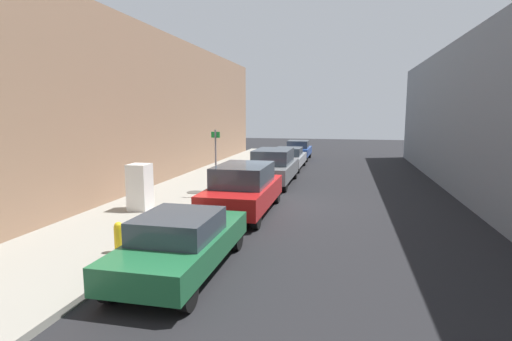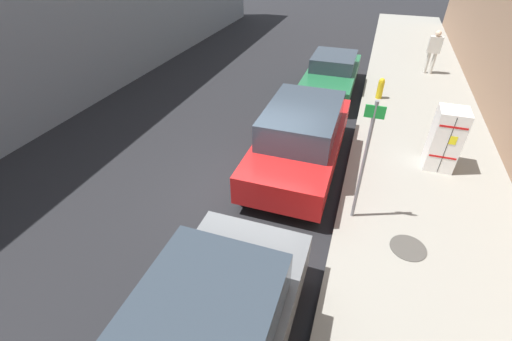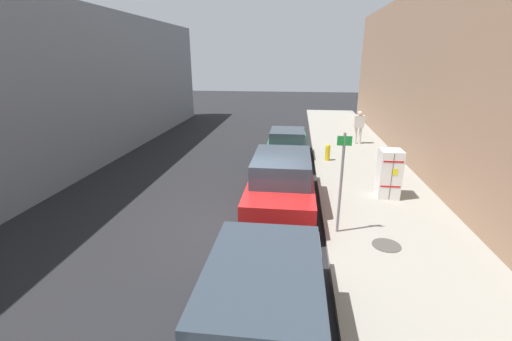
{
  "view_description": "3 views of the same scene",
  "coord_description": "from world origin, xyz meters",
  "px_view_note": "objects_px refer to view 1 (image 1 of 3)",
  "views": [
    {
      "loc": [
        2.74,
        -14.85,
        3.55
      ],
      "look_at": [
        -0.59,
        -0.02,
        1.34
      ],
      "focal_mm": 28.0,
      "sensor_mm": 36.0,
      "label": 1
    },
    {
      "loc": [
        -2.1,
        6.26,
        5.36
      ],
      "look_at": [
        0.0,
        0.06,
        0.66
      ],
      "focal_mm": 24.0,
      "sensor_mm": 36.0,
      "label": 2
    },
    {
      "loc": [
        -1.12,
        8.77,
        4.64
      ],
      "look_at": [
        0.26,
        -2.86,
        0.74
      ],
      "focal_mm": 24.0,
      "sensor_mm": 36.0,
      "label": 3
    }
  ],
  "objects_px": {
    "parked_suv_red": "(243,188)",
    "parked_suv_gray": "(273,166)",
    "fire_hydrant": "(119,237)",
    "parked_sedan_silver": "(289,158)",
    "street_sign_post": "(216,160)",
    "parked_hatchback_blue": "(298,150)",
    "discarded_refrigerator": "(140,187)",
    "parked_sedan_green": "(182,242)"
  },
  "relations": [
    {
      "from": "parked_suv_red",
      "to": "parked_suv_gray",
      "type": "relative_size",
      "value": 0.99
    },
    {
      "from": "fire_hydrant",
      "to": "parked_suv_gray",
      "type": "height_order",
      "value": "parked_suv_gray"
    },
    {
      "from": "fire_hydrant",
      "to": "parked_sedan_silver",
      "type": "relative_size",
      "value": 0.17
    },
    {
      "from": "street_sign_post",
      "to": "parked_hatchback_blue",
      "type": "xyz_separation_m",
      "value": [
        1.6,
        14.98,
        -0.93
      ]
    },
    {
      "from": "fire_hydrant",
      "to": "street_sign_post",
      "type": "bearing_deg",
      "value": 87.81
    },
    {
      "from": "street_sign_post",
      "to": "parked_suv_red",
      "type": "bearing_deg",
      "value": -47.73
    },
    {
      "from": "street_sign_post",
      "to": "fire_hydrant",
      "type": "relative_size",
      "value": 3.57
    },
    {
      "from": "discarded_refrigerator",
      "to": "parked_sedan_silver",
      "type": "bearing_deg",
      "value": 74.26
    },
    {
      "from": "parked_sedan_silver",
      "to": "parked_suv_gray",
      "type": "bearing_deg",
      "value": -90.0
    },
    {
      "from": "street_sign_post",
      "to": "parked_sedan_green",
      "type": "xyz_separation_m",
      "value": [
        1.6,
        -7.23,
        -0.96
      ]
    },
    {
      "from": "discarded_refrigerator",
      "to": "parked_sedan_silver",
      "type": "xyz_separation_m",
      "value": [
        3.5,
        12.44,
        -0.26
      ]
    },
    {
      "from": "fire_hydrant",
      "to": "parked_suv_red",
      "type": "bearing_deg",
      "value": 69.59
    },
    {
      "from": "discarded_refrigerator",
      "to": "street_sign_post",
      "type": "xyz_separation_m",
      "value": [
        1.91,
        2.69,
        0.7
      ]
    },
    {
      "from": "parked_hatchback_blue",
      "to": "fire_hydrant",
      "type": "bearing_deg",
      "value": -94.89
    },
    {
      "from": "parked_hatchback_blue",
      "to": "parked_suv_gray",
      "type": "bearing_deg",
      "value": -90.0
    },
    {
      "from": "fire_hydrant",
      "to": "parked_sedan_silver",
      "type": "distance_m",
      "value": 16.61
    },
    {
      "from": "discarded_refrigerator",
      "to": "fire_hydrant",
      "type": "relative_size",
      "value": 2.13
    },
    {
      "from": "discarded_refrigerator",
      "to": "parked_suv_red",
      "type": "height_order",
      "value": "discarded_refrigerator"
    },
    {
      "from": "parked_sedan_green",
      "to": "parked_suv_red",
      "type": "bearing_deg",
      "value": 90.0
    },
    {
      "from": "fire_hydrant",
      "to": "parked_sedan_silver",
      "type": "height_order",
      "value": "parked_sedan_silver"
    },
    {
      "from": "discarded_refrigerator",
      "to": "parked_suv_gray",
      "type": "height_order",
      "value": "discarded_refrigerator"
    },
    {
      "from": "discarded_refrigerator",
      "to": "parked_suv_red",
      "type": "distance_m",
      "value": 3.63
    },
    {
      "from": "parked_sedan_green",
      "to": "discarded_refrigerator",
      "type": "bearing_deg",
      "value": 127.62
    },
    {
      "from": "discarded_refrigerator",
      "to": "parked_sedan_silver",
      "type": "distance_m",
      "value": 12.93
    },
    {
      "from": "parked_suv_gray",
      "to": "parked_suv_red",
      "type": "bearing_deg",
      "value": -90.0
    },
    {
      "from": "discarded_refrigerator",
      "to": "parked_sedan_green",
      "type": "xyz_separation_m",
      "value": [
        3.5,
        -4.55,
        -0.25
      ]
    },
    {
      "from": "parked_hatchback_blue",
      "to": "discarded_refrigerator",
      "type": "bearing_deg",
      "value": -101.22
    },
    {
      "from": "parked_suv_gray",
      "to": "parked_hatchback_blue",
      "type": "xyz_separation_m",
      "value": [
        -0.0,
        10.79,
        -0.16
      ]
    },
    {
      "from": "parked_suv_gray",
      "to": "parked_hatchback_blue",
      "type": "bearing_deg",
      "value": 90.0
    },
    {
      "from": "street_sign_post",
      "to": "discarded_refrigerator",
      "type": "bearing_deg",
      "value": -125.36
    },
    {
      "from": "discarded_refrigerator",
      "to": "parked_suv_gray",
      "type": "distance_m",
      "value": 7.71
    },
    {
      "from": "street_sign_post",
      "to": "parked_hatchback_blue",
      "type": "relative_size",
      "value": 0.69
    },
    {
      "from": "parked_suv_red",
      "to": "parked_suv_gray",
      "type": "height_order",
      "value": "parked_suv_gray"
    },
    {
      "from": "fire_hydrant",
      "to": "parked_sedan_green",
      "type": "xyz_separation_m",
      "value": [
        1.86,
        -0.48,
        0.17
      ]
    },
    {
      "from": "parked_suv_gray",
      "to": "parked_hatchback_blue",
      "type": "distance_m",
      "value": 10.79
    },
    {
      "from": "parked_suv_gray",
      "to": "fire_hydrant",
      "type": "bearing_deg",
      "value": -99.64
    },
    {
      "from": "discarded_refrigerator",
      "to": "street_sign_post",
      "type": "height_order",
      "value": "street_sign_post"
    },
    {
      "from": "street_sign_post",
      "to": "parked_sedan_green",
      "type": "distance_m",
      "value": 7.47
    },
    {
      "from": "street_sign_post",
      "to": "parked_sedan_silver",
      "type": "xyz_separation_m",
      "value": [
        1.6,
        9.75,
        -0.96
      ]
    },
    {
      "from": "parked_suv_red",
      "to": "parked_suv_gray",
      "type": "xyz_separation_m",
      "value": [
        0.0,
        5.95,
        0.01
      ]
    },
    {
      "from": "parked_hatchback_blue",
      "to": "parked_suv_red",
      "type": "bearing_deg",
      "value": -90.0
    },
    {
      "from": "parked_suv_gray",
      "to": "parked_sedan_silver",
      "type": "relative_size",
      "value": 1.07
    }
  ]
}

